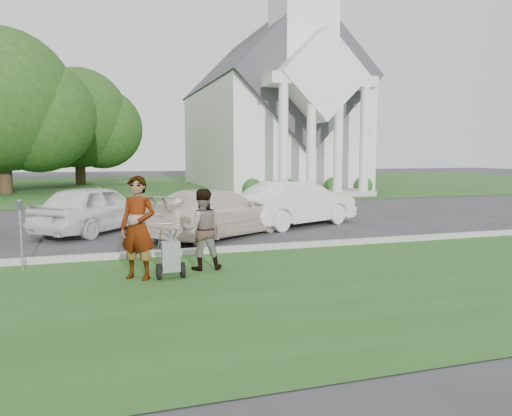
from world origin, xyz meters
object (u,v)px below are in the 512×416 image
person_right (202,230)px  car_b (95,208)px  tree_back (78,123)px  car_d (296,204)px  parking_meter_near (21,226)px  church (268,103)px  striping_cart (171,257)px  car_c (215,213)px  tree_left (1,107)px  person_left (138,229)px

person_right → car_b: 6.21m
tree_back → car_b: size_ratio=2.25×
car_d → parking_meter_near: bearing=95.3°
church → parking_meter_near: (-13.29, -23.12, -5.03)m
striping_cart → car_c: (1.91, 4.47, 0.28)m
church → striping_cart: size_ratio=23.40×
car_b → car_d: bearing=-146.0°
tree_left → car_d: bearing=-57.1°
tree_back → car_b: tree_back is taller
church → parking_meter_near: church is taller
tree_back → person_right: bearing=-84.1°
car_b → car_d: 6.35m
parking_meter_near → car_b: 5.03m
church → car_d: bearing=-106.4°
tree_left → car_d: (11.47, -17.72, -4.38)m
church → parking_meter_near: bearing=-119.9°
church → car_d: (-5.54, -18.85, -5.21)m
car_b → car_d: (6.32, -0.55, 0.01)m
parking_meter_near → car_c: (4.69, 2.90, -0.22)m
tree_back → parking_meter_near: bearing=-90.5°
church → tree_left: 17.07m
striping_cart → car_d: size_ratio=0.23×
car_b → car_c: 3.79m
church → striping_cart: bearing=-113.1°
person_right → parking_meter_near: size_ratio=1.14×
tree_back → person_right: 31.44m
car_d → striping_cart: bearing=116.1°
tree_left → parking_meter_near: tree_left is taller
striping_cart → person_left: bearing=166.8°
striping_cart → car_b: 6.54m
person_left → car_d: bearing=80.8°
tree_left → car_c: 21.33m
tree_back → car_b: (1.14, -25.18, -4.00)m
church → tree_left: (-17.01, -1.13, -0.83)m
person_left → car_b: (-0.78, 6.25, -0.25)m
tree_left → car_d: tree_left is taller
tree_left → striping_cart: (6.50, -23.57, -4.70)m
car_b → car_c: bearing=-171.5°
person_right → car_d: size_ratio=0.37×
church → tree_back: (-13.01, 6.87, -1.21)m
tree_left → tree_back: size_ratio=1.11×
striping_cart → person_left: size_ratio=0.53×
car_c → car_d: size_ratio=1.07×
person_right → parking_meter_near: bearing=-11.1°
person_right → car_b: (-2.08, 5.85, -0.10)m
tree_left → striping_cart: bearing=-74.6°
striping_cart → parking_meter_near: (-2.78, 1.57, 0.50)m
striping_cart → person_right: size_ratio=0.62×
person_right → car_c: (1.19, 3.93, -0.13)m
tree_back → car_d: bearing=-73.8°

